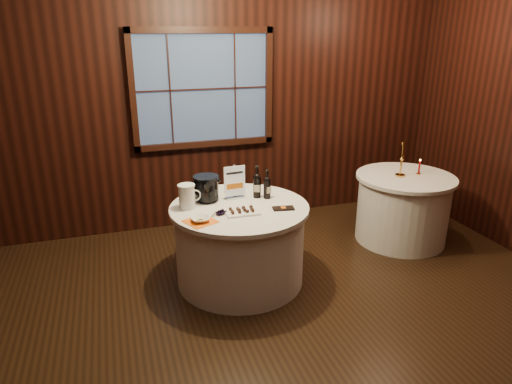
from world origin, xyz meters
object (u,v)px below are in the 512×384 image
object	(u,v)px
main_table	(240,243)
brass_candlestick	(401,164)
side_table	(402,208)
chocolate_box	(283,208)
grape_bunch	(222,213)
sign_stand	(234,187)
chocolate_plate	(242,211)
cracker_bowl	(200,219)
glass_pitcher	(187,196)
ice_bucket	(206,188)
red_candle	(419,168)
port_bottle_left	(257,184)
port_bottle_right	(267,186)

from	to	relation	value
main_table	brass_candlestick	distance (m)	2.02
main_table	side_table	world-z (taller)	same
chocolate_box	grape_bunch	world-z (taller)	grape_bunch
sign_stand	chocolate_plate	bearing A→B (deg)	-98.93
chocolate_box	cracker_bowl	bearing A→B (deg)	-166.84
glass_pitcher	ice_bucket	bearing A→B (deg)	36.82
chocolate_plate	grape_bunch	xyz separation A→B (m)	(-0.18, 0.01, 0.00)
side_table	grape_bunch	xyz separation A→B (m)	(-2.20, -0.46, 0.40)
chocolate_box	glass_pitcher	size ratio (longest dim) A/B	0.85
main_table	ice_bucket	bearing A→B (deg)	140.03
side_table	cracker_bowl	distance (m)	2.51
chocolate_box	grape_bunch	bearing A→B (deg)	-174.46
chocolate_plate	grape_bunch	distance (m)	0.18
chocolate_box	red_candle	distance (m)	1.87
port_bottle_left	cracker_bowl	distance (m)	0.77
chocolate_box	cracker_bowl	size ratio (longest dim) A/B	1.22
main_table	chocolate_box	xyz separation A→B (m)	(0.36, -0.20, 0.39)
chocolate_plate	cracker_bowl	distance (m)	0.39
glass_pitcher	red_candle	distance (m)	2.63
port_bottle_right	main_table	bearing A→B (deg)	-174.85
port_bottle_left	glass_pitcher	world-z (taller)	port_bottle_left
port_bottle_right	ice_bucket	world-z (taller)	port_bottle_right
main_table	ice_bucket	size ratio (longest dim) A/B	5.22
main_table	red_candle	xyz separation A→B (m)	(2.16, 0.30, 0.45)
ice_bucket	glass_pitcher	xyz separation A→B (m)	(-0.20, -0.12, -0.02)
port_bottle_left	chocolate_box	bearing A→B (deg)	-48.51
sign_stand	main_table	bearing A→B (deg)	-96.74
chocolate_box	side_table	bearing A→B (deg)	26.49
side_table	sign_stand	xyz separation A→B (m)	(-1.99, -0.10, 0.50)
grape_bunch	ice_bucket	bearing A→B (deg)	97.98
ice_bucket	chocolate_plate	xyz separation A→B (m)	(0.23, -0.39, -0.11)
port_bottle_left	red_candle	bearing A→B (deg)	25.54
ice_bucket	grape_bunch	xyz separation A→B (m)	(0.05, -0.38, -0.11)
grape_bunch	port_bottle_left	bearing A→B (deg)	37.16
side_table	port_bottle_left	distance (m)	1.86
main_table	sign_stand	world-z (taller)	sign_stand
ice_bucket	chocolate_box	size ratio (longest dim) A/B	1.28
ice_bucket	chocolate_box	distance (m)	0.75
chocolate_plate	port_bottle_right	bearing A→B (deg)	40.72
side_table	chocolate_box	distance (m)	1.76
chocolate_plate	cracker_bowl	world-z (taller)	same
grape_bunch	main_table	bearing A→B (deg)	38.13
cracker_bowl	glass_pitcher	bearing A→B (deg)	98.24
brass_candlestick	grape_bunch	bearing A→B (deg)	-167.57
port_bottle_left	brass_candlestick	world-z (taller)	brass_candlestick
main_table	grape_bunch	bearing A→B (deg)	-141.87
port_bottle_right	brass_candlestick	size ratio (longest dim) A/B	0.72
ice_bucket	brass_candlestick	distance (m)	2.18
cracker_bowl	red_candle	distance (m)	2.63
sign_stand	ice_bucket	xyz separation A→B (m)	(-0.27, 0.01, 0.02)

